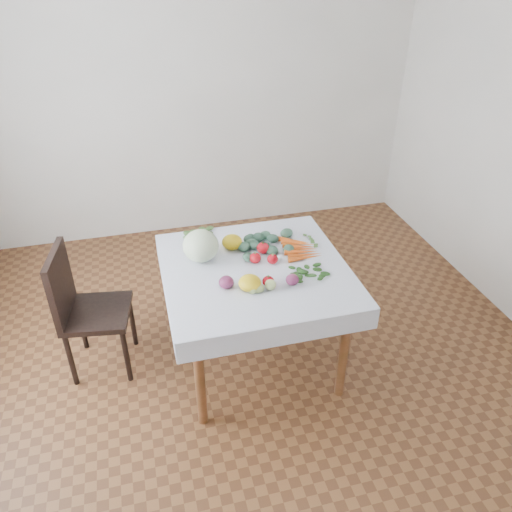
{
  "coord_description": "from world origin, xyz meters",
  "views": [
    {
      "loc": [
        -0.64,
        -2.47,
        2.46
      ],
      "look_at": [
        0.01,
        0.03,
        0.82
      ],
      "focal_mm": 35.0,
      "sensor_mm": 36.0,
      "label": 1
    }
  ],
  "objects_px": {
    "table": "(255,281)",
    "heirloom_back": "(232,242)",
    "chair": "(82,304)",
    "cabbage": "(201,246)",
    "carrot_bunch": "(301,249)"
  },
  "relations": [
    {
      "from": "table",
      "to": "heirloom_back",
      "type": "distance_m",
      "value": 0.32
    },
    {
      "from": "table",
      "to": "chair",
      "type": "height_order",
      "value": "chair"
    },
    {
      "from": "chair",
      "to": "cabbage",
      "type": "bearing_deg",
      "value": -3.74
    },
    {
      "from": "table",
      "to": "chair",
      "type": "bearing_deg",
      "value": 168.14
    },
    {
      "from": "heirloom_back",
      "to": "chair",
      "type": "bearing_deg",
      "value": -177.86
    },
    {
      "from": "table",
      "to": "heirloom_back",
      "type": "xyz_separation_m",
      "value": [
        -0.09,
        0.26,
        0.15
      ]
    },
    {
      "from": "chair",
      "to": "carrot_bunch",
      "type": "xyz_separation_m",
      "value": [
        1.41,
        -0.11,
        0.26
      ]
    },
    {
      "from": "table",
      "to": "heirloom_back",
      "type": "bearing_deg",
      "value": 108.39
    },
    {
      "from": "chair",
      "to": "heirloom_back",
      "type": "distance_m",
      "value": 1.03
    },
    {
      "from": "chair",
      "to": "heirloom_back",
      "type": "relative_size",
      "value": 6.77
    },
    {
      "from": "cabbage",
      "to": "carrot_bunch",
      "type": "xyz_separation_m",
      "value": [
        0.64,
        -0.06,
        -0.08
      ]
    },
    {
      "from": "table",
      "to": "heirloom_back",
      "type": "relative_size",
      "value": 7.54
    },
    {
      "from": "chair",
      "to": "table",
      "type": "bearing_deg",
      "value": -11.86
    },
    {
      "from": "table",
      "to": "cabbage",
      "type": "distance_m",
      "value": 0.41
    },
    {
      "from": "carrot_bunch",
      "to": "table",
      "type": "bearing_deg",
      "value": -161.41
    }
  ]
}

